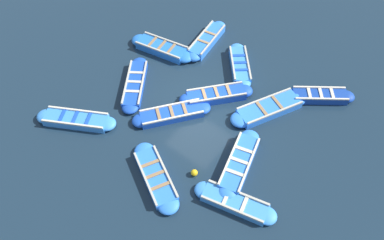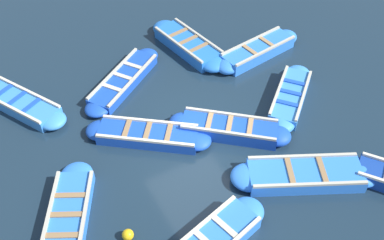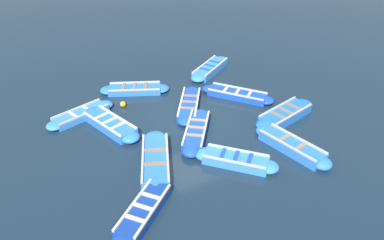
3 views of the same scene
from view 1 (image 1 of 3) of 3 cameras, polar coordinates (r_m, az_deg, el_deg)
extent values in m
plane|color=#162838|center=(16.95, 1.28, 1.82)|extent=(120.00, 120.00, 0.00)
cube|color=#3884E0|center=(18.75, 7.30, 8.27)|extent=(2.36, 2.18, 0.34)
ellipsoid|color=#3884E0|center=(17.92, 7.75, 5.62)|extent=(1.10, 1.09, 0.34)
ellipsoid|color=#3884E0|center=(19.63, 6.88, 10.69)|extent=(1.10, 1.09, 0.34)
cube|color=#B2AD9E|center=(18.67, 8.51, 8.74)|extent=(1.84, 1.58, 0.07)
cube|color=#B2AD9E|center=(18.56, 6.20, 8.72)|extent=(1.84, 1.58, 0.07)
cube|color=#1947B7|center=(18.26, 7.54, 7.60)|extent=(0.58, 0.65, 0.04)
cube|color=#1947B7|center=(18.62, 7.36, 8.70)|extent=(0.58, 0.65, 0.04)
cube|color=#1947B7|center=(18.99, 7.17, 9.75)|extent=(0.58, 0.65, 0.04)
cube|color=blue|center=(14.83, -5.55, -8.58)|extent=(2.00, 2.70, 0.30)
ellipsoid|color=blue|center=(14.25, -3.66, -12.70)|extent=(1.15, 1.16, 0.30)
ellipsoid|color=blue|center=(15.49, -7.25, -4.78)|extent=(1.15, 1.16, 0.30)
cube|color=#B2AD9E|center=(14.72, -4.08, -7.66)|extent=(1.23, 2.27, 0.07)
cube|color=#B2AD9E|center=(14.63, -7.15, -8.79)|extent=(1.23, 2.27, 0.07)
cube|color=olive|center=(14.42, -4.82, -9.98)|extent=(0.78, 0.50, 0.04)
cube|color=olive|center=(14.68, -5.60, -8.25)|extent=(0.78, 0.50, 0.04)
cube|color=olive|center=(14.96, -6.35, -6.59)|extent=(0.78, 0.50, 0.04)
cube|color=blue|center=(19.97, 2.28, 12.00)|extent=(2.80, 1.20, 0.39)
ellipsoid|color=blue|center=(19.06, 0.33, 9.74)|extent=(0.86, 0.84, 0.39)
ellipsoid|color=blue|center=(20.92, 4.08, 14.06)|extent=(0.86, 0.84, 0.39)
cube|color=#B2AD9E|center=(19.70, 3.25, 12.18)|extent=(2.64, 0.48, 0.07)
cube|color=#B2AD9E|center=(19.95, 1.36, 12.85)|extent=(2.64, 0.48, 0.07)
cube|color=#9E7A51|center=(19.56, 1.75, 11.86)|extent=(0.24, 0.72, 0.04)
cube|color=#9E7A51|center=(20.09, 2.83, 13.08)|extent=(0.24, 0.72, 0.04)
cube|color=blue|center=(17.05, 11.66, 1.73)|extent=(3.03, 2.17, 0.36)
ellipsoid|color=blue|center=(16.44, 7.47, 0.08)|extent=(1.24, 1.23, 0.36)
ellipsoid|color=blue|center=(17.75, 15.55, 3.26)|extent=(1.24, 1.23, 0.36)
cube|color=#B2AD9E|center=(16.67, 12.61, 1.12)|extent=(2.58, 1.33, 0.07)
cube|color=#B2AD9E|center=(17.11, 10.96, 3.25)|extent=(2.58, 1.33, 0.07)
cube|color=olive|center=(16.72, 10.60, 1.71)|extent=(0.51, 0.84, 0.04)
cube|color=olive|center=(17.09, 12.91, 2.61)|extent=(0.51, 0.84, 0.04)
cube|color=#1947B7|center=(17.93, -8.66, 5.41)|extent=(2.81, 2.31, 0.30)
ellipsoid|color=#1947B7|center=(17.00, -9.37, 1.92)|extent=(1.07, 1.07, 0.30)
ellipsoid|color=#1947B7|center=(18.92, -8.01, 8.55)|extent=(1.07, 1.07, 0.30)
cube|color=#B2AD9E|center=(17.73, -7.55, 5.79)|extent=(2.34, 1.67, 0.07)
cube|color=#B2AD9E|center=(17.87, -9.91, 5.85)|extent=(2.34, 1.67, 0.07)
cube|color=beige|center=(17.40, -9.02, 4.35)|extent=(0.53, 0.67, 0.04)
cube|color=beige|center=(17.81, -8.72, 5.79)|extent=(0.53, 0.67, 0.04)
cube|color=beige|center=(18.22, -8.44, 7.17)|extent=(0.53, 0.67, 0.04)
cube|color=navy|center=(18.16, 18.87, 3.47)|extent=(2.09, 2.43, 0.35)
ellipsoid|color=navy|center=(17.82, 15.13, 3.61)|extent=(1.02, 1.03, 0.35)
ellipsoid|color=navy|center=(18.57, 22.47, 3.32)|extent=(1.02, 1.03, 0.35)
cube|color=beige|center=(17.78, 19.25, 3.07)|extent=(1.50, 1.97, 0.07)
cube|color=beige|center=(18.24, 18.85, 4.73)|extent=(1.50, 1.97, 0.07)
cube|color=beige|center=(17.86, 17.45, 3.95)|extent=(0.64, 0.52, 0.04)
cube|color=beige|center=(18.02, 19.03, 3.88)|extent=(0.64, 0.52, 0.04)
cube|color=beige|center=(18.19, 20.59, 3.81)|extent=(0.64, 0.52, 0.04)
cube|color=#1947B7|center=(16.54, -3.10, 0.90)|extent=(2.71, 2.32, 0.32)
ellipsoid|color=#1947B7|center=(16.44, -7.80, -0.08)|extent=(1.08, 1.08, 0.32)
ellipsoid|color=#1947B7|center=(16.75, 1.52, 1.86)|extent=(1.08, 1.08, 0.32)
cube|color=beige|center=(16.16, -2.83, 0.34)|extent=(2.22, 1.69, 0.07)
cube|color=beige|center=(16.62, -3.42, 2.29)|extent=(2.22, 1.69, 0.07)
cube|color=olive|center=(16.34, -5.13, 0.88)|extent=(0.55, 0.66, 0.04)
cube|color=olive|center=(16.40, -3.12, 1.30)|extent=(0.55, 0.66, 0.04)
cube|color=olive|center=(16.47, -1.13, 1.71)|extent=(0.55, 0.66, 0.04)
cube|color=#3884E0|center=(17.06, -17.24, 0.00)|extent=(2.10, 2.83, 0.34)
ellipsoid|color=#3884E0|center=(17.64, -21.36, 0.54)|extent=(1.07, 1.08, 0.34)
ellipsoid|color=#3884E0|center=(16.58, -12.85, -0.57)|extent=(1.07, 1.08, 0.34)
cube|color=beige|center=(16.70, -17.83, -0.59)|extent=(1.40, 2.41, 0.07)
cube|color=beige|center=(17.12, -16.98, 1.43)|extent=(1.40, 2.41, 0.07)
cube|color=#1947B7|center=(17.16, -19.19, 0.63)|extent=(0.72, 0.49, 0.04)
cube|color=#1947B7|center=(16.92, -17.39, 0.40)|extent=(0.72, 0.49, 0.04)
cube|color=#1947B7|center=(16.70, -15.54, 0.16)|extent=(0.72, 0.49, 0.04)
cube|color=blue|center=(19.56, -4.60, 10.84)|extent=(1.41, 2.76, 0.39)
ellipsoid|color=blue|center=(20.15, -7.88, 11.93)|extent=(1.03, 1.05, 0.39)
ellipsoid|color=blue|center=(19.04, -1.15, 9.65)|extent=(1.03, 1.05, 0.39)
cube|color=#B2AD9E|center=(19.14, -5.32, 10.58)|extent=(0.53, 2.55, 0.07)
cube|color=#B2AD9E|center=(19.69, -3.97, 12.09)|extent=(0.53, 2.55, 0.07)
cube|color=olive|center=(19.67, -6.06, 11.79)|extent=(0.85, 0.29, 0.04)
cube|color=olive|center=(19.42, -4.64, 11.32)|extent=(0.85, 0.29, 0.04)
cube|color=olive|center=(19.19, -3.18, 10.83)|extent=(0.85, 0.29, 0.04)
cube|color=#1947B7|center=(17.23, 3.72, 3.76)|extent=(2.58, 2.35, 0.39)
ellipsoid|color=#1947B7|center=(17.01, -0.67, 3.07)|extent=(1.07, 1.07, 0.39)
ellipsoid|color=#1947B7|center=(17.54, 7.98, 4.40)|extent=(1.07, 1.07, 0.39)
cube|color=#B2AD9E|center=(16.82, 4.06, 3.37)|extent=(2.07, 1.75, 0.07)
cube|color=#B2AD9E|center=(17.29, 3.46, 5.15)|extent=(2.07, 1.75, 0.07)
cube|color=#9E7A51|center=(16.96, 1.88, 3.95)|extent=(0.57, 0.64, 0.04)
cube|color=#9E7A51|center=(17.07, 3.75, 4.24)|extent=(0.57, 0.64, 0.04)
cube|color=#9E7A51|center=(17.19, 5.60, 4.51)|extent=(0.57, 0.64, 0.04)
cube|color=blue|center=(15.14, 7.20, -6.60)|extent=(2.84, 1.54, 0.37)
ellipsoid|color=blue|center=(14.47, 5.44, -10.82)|extent=(1.01, 0.99, 0.37)
ellipsoid|color=blue|center=(15.89, 8.78, -2.75)|extent=(1.01, 0.99, 0.37)
cube|color=beige|center=(14.92, 8.74, -6.65)|extent=(2.58, 0.75, 0.07)
cube|color=beige|center=(14.99, 5.84, -5.66)|extent=(2.58, 0.75, 0.07)
cube|color=beige|center=(14.67, 6.55, -7.95)|extent=(0.33, 0.78, 0.04)
cube|color=beige|center=(14.96, 7.28, -6.19)|extent=(0.33, 0.78, 0.04)
cube|color=beige|center=(15.27, 7.97, -4.50)|extent=(0.33, 0.78, 0.04)
cube|color=#3884E0|center=(14.35, 6.54, -12.41)|extent=(1.36, 2.60, 0.28)
ellipsoid|color=#3884E0|center=(14.50, 1.88, -10.63)|extent=(0.90, 0.91, 0.28)
ellipsoid|color=#3884E0|center=(14.30, 11.33, -14.12)|extent=(0.90, 0.91, 0.28)
cube|color=#B2AD9E|center=(14.03, 6.07, -13.31)|extent=(0.65, 2.39, 0.07)
cube|color=#B2AD9E|center=(14.35, 7.12, -10.90)|extent=(0.65, 2.39, 0.07)
cube|color=beige|center=(14.23, 5.25, -11.62)|extent=(0.72, 0.30, 0.04)
cube|color=beige|center=(14.18, 7.96, -12.62)|extent=(0.72, 0.30, 0.04)
sphere|color=#EAB214|center=(14.86, 0.35, -8.05)|extent=(0.28, 0.28, 0.28)
camera|label=2|loc=(5.97, 36.63, 0.87)|focal=42.00mm
camera|label=3|loc=(20.97, 45.37, 28.08)|focal=35.00mm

